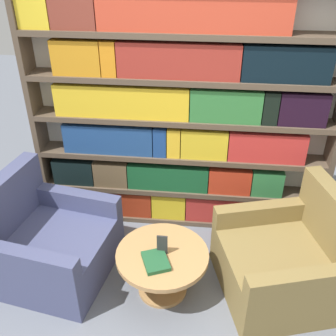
# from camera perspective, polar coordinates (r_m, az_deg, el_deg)

# --- Properties ---
(ground_plane) EXTENTS (14.00, 14.00, 0.00)m
(ground_plane) POSITION_cam_1_polar(r_m,az_deg,el_deg) (3.28, -0.32, -21.60)
(ground_plane) COLOR slate
(bookshelf) EXTENTS (2.78, 0.30, 2.27)m
(bookshelf) POSITION_cam_1_polar(r_m,az_deg,el_deg) (3.62, 1.59, 7.06)
(bookshelf) COLOR silver
(bookshelf) RESTS_ON ground_plane
(armchair_left) EXTENTS (1.06, 1.06, 0.90)m
(armchair_left) POSITION_cam_1_polar(r_m,az_deg,el_deg) (3.60, -16.95, -10.50)
(armchair_left) COLOR #42476B
(armchair_left) RESTS_ON ground_plane
(armchair_right) EXTENTS (1.14, 1.13, 0.90)m
(armchair_right) POSITION_cam_1_polar(r_m,az_deg,el_deg) (3.44, 16.82, -12.91)
(armchair_right) COLOR olive
(armchair_right) RESTS_ON ground_plane
(coffee_table) EXTENTS (0.74, 0.74, 0.41)m
(coffee_table) POSITION_cam_1_polar(r_m,az_deg,el_deg) (3.27, -0.82, -13.75)
(coffee_table) COLOR #AD7F4C
(coffee_table) RESTS_ON ground_plane
(table_sign) EXTENTS (0.08, 0.06, 0.18)m
(table_sign) POSITION_cam_1_polar(r_m,az_deg,el_deg) (3.14, -0.85, -11.25)
(table_sign) COLOR black
(table_sign) RESTS_ON coffee_table
(stray_book) EXTENTS (0.26, 0.29, 0.03)m
(stray_book) POSITION_cam_1_polar(r_m,az_deg,el_deg) (3.10, -1.79, -13.36)
(stray_book) COLOR #1E512D
(stray_book) RESTS_ON coffee_table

